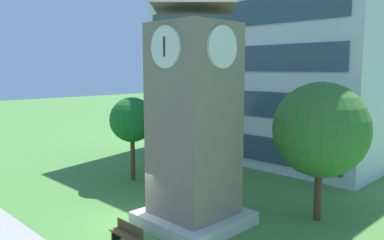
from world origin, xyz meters
TOP-DOWN VIEW (x-y plane):
  - ground_plane at (0.00, 0.00)m, footprint 160.00×160.00m
  - office_building at (-4.26, 18.48)m, footprint 19.63×12.12m
  - clock_tower at (2.26, 2.10)m, footprint 4.35×4.35m
  - park_bench at (1.82, -1.39)m, footprint 1.80×0.50m
  - tree_near_tower at (-5.76, 4.47)m, footprint 2.90×2.90m
  - tree_by_building at (6.09, 6.71)m, footprint 4.51×4.51m
  - tree_streetside at (-3.46, 7.66)m, footprint 3.59×3.59m

SIDE VIEW (x-z plane):
  - ground_plane at x=0.00m, z-range 0.00..0.00m
  - park_bench at x=1.82m, z-range 0.02..0.90m
  - tree_streetside at x=-3.46m, z-range 0.83..6.12m
  - tree_near_tower at x=-5.76m, z-range 1.26..6.73m
  - tree_by_building at x=6.09m, z-range 1.08..7.77m
  - clock_tower at x=2.26m, z-range -0.56..10.51m
  - office_building at x=-4.26m, z-range 0.00..19.20m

